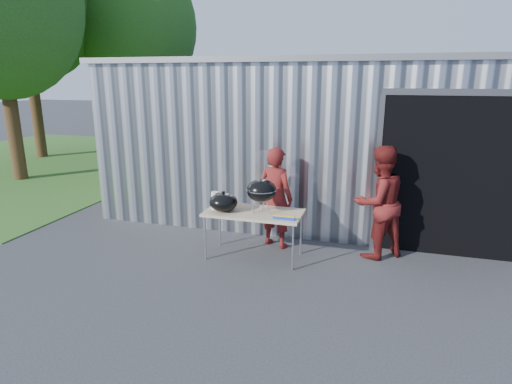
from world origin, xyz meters
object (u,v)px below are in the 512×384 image
(person_cook, at_px, (276,197))
(kettle_grill, at_px, (261,186))
(folding_table, at_px, (254,214))
(person_bystander, at_px, (379,202))

(person_cook, bearing_deg, kettle_grill, 98.97)
(folding_table, distance_m, kettle_grill, 0.47)
(kettle_grill, height_order, person_cook, kettle_grill)
(kettle_grill, bearing_deg, folding_table, -174.50)
(kettle_grill, xyz_separation_m, person_bystander, (1.73, 0.57, -0.28))
(person_bystander, bearing_deg, folding_table, -20.61)
(folding_table, height_order, kettle_grill, kettle_grill)
(folding_table, relative_size, person_bystander, 0.84)
(person_cook, distance_m, person_bystander, 1.64)
(folding_table, distance_m, person_cook, 0.60)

